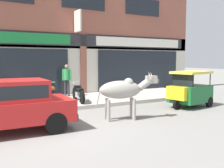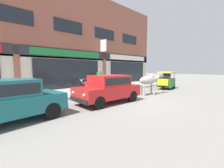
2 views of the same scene
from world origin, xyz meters
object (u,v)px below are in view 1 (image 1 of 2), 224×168
Objects in this scene: motorcycle_1 at (52,95)px; auto_rickshaw at (189,92)px; cow at (123,90)px; car_0 at (8,104)px; pedestrian at (67,77)px; motorcycle_2 at (78,93)px; motorcycle_0 at (21,97)px.

auto_rickshaw is at bearing -28.66° from motorcycle_1.
cow is 3.73m from auto_rickshaw.
pedestrian is (3.54, 5.05, 0.33)m from car_0.
auto_rickshaw is at bearing 9.10° from cow.
motorcycle_1 is 1.00× the size of motorcycle_2.
motorcycle_2 is (-0.22, 3.37, -0.46)m from cow.
motorcycle_2 is 2.02m from pedestrian.
cow reaches higher than motorcycle_0.
motorcycle_1 and motorcycle_2 have the same top height.
motorcycle_1 is 1.20m from motorcycle_2.
motorcycle_2 is 1.13× the size of pedestrian.
motorcycle_0 is (-2.64, 3.41, -0.46)m from cow.
pedestrian is (1.38, 1.93, 0.60)m from motorcycle_1.
motorcycle_1 is (2.16, 3.12, -0.27)m from car_0.
motorcycle_0 and motorcycle_1 have the same top height.
motorcycle_1 is at bearing 151.34° from auto_rickshaw.
pedestrian reaches higher than auto_rickshaw.
pedestrian is (0.18, 1.92, 0.60)m from motorcycle_2.
motorcycle_2 is (3.35, 3.13, -0.27)m from car_0.
pedestrian reaches higher than motorcycle_2.
car_0 is 6.18m from pedestrian.
auto_rickshaw is 1.16× the size of motorcycle_1.
pedestrian is at bearing 84.55° from motorcycle_2.
motorcycle_2 is at bearing 0.38° from motorcycle_1.
cow is 1.17× the size of motorcycle_0.
pedestrian is (-3.70, 4.71, 0.49)m from auto_rickshaw.
motorcycle_2 is at bearing 144.37° from auto_rickshaw.
motorcycle_1 is 2.45m from pedestrian.
motorcycle_1 is at bearing -1.99° from motorcycle_0.
auto_rickshaw reaches higher than motorcycle_1.
motorcycle_1 is 1.13× the size of pedestrian.
motorcycle_0 is 1.11× the size of pedestrian.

